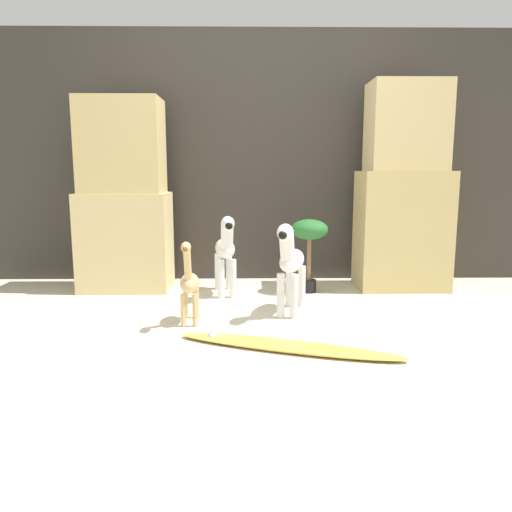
# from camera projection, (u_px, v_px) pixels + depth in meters

# --- Properties ---
(ground_plane) EXTENTS (14.00, 14.00, 0.00)m
(ground_plane) POSITION_uv_depth(u_px,v_px,m) (270.00, 331.00, 3.09)
(ground_plane) COLOR beige
(wall_back) EXTENTS (6.40, 0.08, 2.20)m
(wall_back) POSITION_uv_depth(u_px,v_px,m) (263.00, 158.00, 4.48)
(wall_back) COLOR #38332D
(wall_back) RESTS_ON ground_plane
(rock_pillar_left) EXTENTS (0.73, 0.48, 1.56)m
(rock_pillar_left) POSITION_uv_depth(u_px,v_px,m) (124.00, 201.00, 4.11)
(rock_pillar_left) COLOR #DBC184
(rock_pillar_left) RESTS_ON ground_plane
(rock_pillar_right) EXTENTS (0.73, 0.48, 1.69)m
(rock_pillar_right) POSITION_uv_depth(u_px,v_px,m) (403.00, 196.00, 4.14)
(rock_pillar_right) COLOR #D1B775
(rock_pillar_right) RESTS_ON ground_plane
(zebra_right) EXTENTS (0.27, 0.57, 0.65)m
(zebra_right) POSITION_uv_depth(u_px,v_px,m) (291.00, 262.00, 3.41)
(zebra_right) COLOR white
(zebra_right) RESTS_ON ground_plane
(zebra_left) EXTENTS (0.21, 0.58, 0.65)m
(zebra_left) POSITION_uv_depth(u_px,v_px,m) (226.00, 250.00, 3.95)
(zebra_left) COLOR white
(zebra_left) RESTS_ON ground_plane
(giraffe_figurine) EXTENTS (0.13, 0.39, 0.56)m
(giraffe_figurine) POSITION_uv_depth(u_px,v_px,m) (189.00, 282.00, 3.20)
(giraffe_figurine) COLOR tan
(giraffe_figurine) RESTS_ON ground_plane
(potted_palm_front) EXTENTS (0.30, 0.30, 0.60)m
(potted_palm_front) POSITION_uv_depth(u_px,v_px,m) (309.00, 236.00, 4.03)
(potted_palm_front) COLOR black
(potted_palm_front) RESTS_ON ground_plane
(surfboard) EXTENTS (1.29, 0.61, 0.08)m
(surfboard) POSITION_uv_depth(u_px,v_px,m) (286.00, 346.00, 2.77)
(surfboard) COLOR gold
(surfboard) RESTS_ON ground_plane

